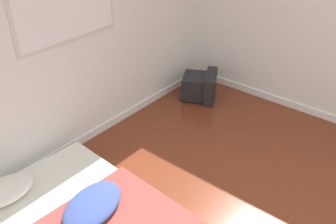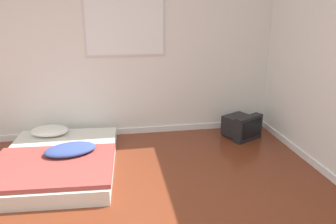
# 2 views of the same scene
# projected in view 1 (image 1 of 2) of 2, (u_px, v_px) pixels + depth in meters

# --- Properties ---
(wall_back) EXTENTS (7.67, 0.08, 2.60)m
(wall_back) POSITION_uv_depth(u_px,v_px,m) (29.00, 44.00, 3.33)
(wall_back) COLOR white
(wall_back) RESTS_ON ground_plane
(crt_tv) EXTENTS (0.59, 0.58, 0.37)m
(crt_tv) POSITION_uv_depth(u_px,v_px,m) (201.00, 86.00, 5.04)
(crt_tv) COLOR black
(crt_tv) RESTS_ON ground_plane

